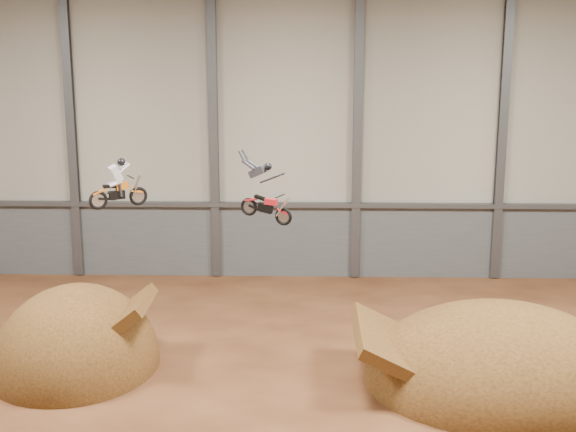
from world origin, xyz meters
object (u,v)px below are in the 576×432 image
Objects in this scene: fmx_rider_a at (118,181)px; landing_ramp at (499,382)px; takeoff_ramp at (77,366)px; fmx_rider_b at (265,188)px.

landing_ramp is at bearing -38.11° from fmx_rider_a.
fmx_rider_a is at bearing 31.54° from takeoff_ramp.
fmx_rider_b is at bearing -48.75° from fmx_rider_a.
landing_ramp is 14.77m from fmx_rider_a.
fmx_rider_b is (6.76, -0.83, 6.63)m from takeoff_ramp.
fmx_rider_a reaches higher than takeoff_ramp.
fmx_rider_a is 5.51m from fmx_rider_b.
takeoff_ramp is 0.73× the size of landing_ramp.
takeoff_ramp is at bearing 176.34° from landing_ramp.
fmx_rider_b reaches higher than takeoff_ramp.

